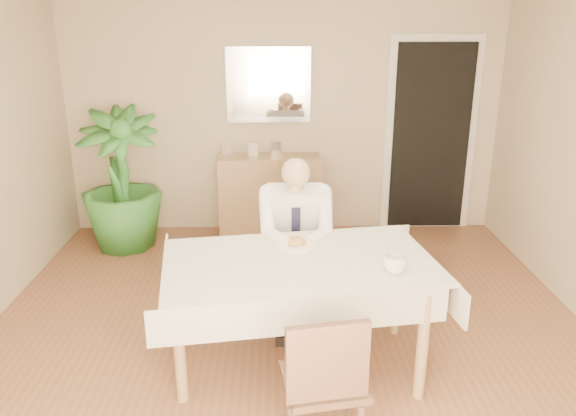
{
  "coord_description": "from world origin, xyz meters",
  "views": [
    {
      "loc": [
        -0.08,
        -3.34,
        2.21
      ],
      "look_at": [
        0.0,
        0.35,
        0.95
      ],
      "focal_mm": 35.0,
      "sensor_mm": 36.0,
      "label": 1
    }
  ],
  "objects_px": {
    "chair_near": "(325,380)",
    "coffee_mug": "(395,264)",
    "potted_palm": "(120,180)",
    "chair_far": "(295,240)",
    "dining_table": "(299,273)",
    "seated_man": "(296,235)",
    "sideboard": "(269,195)"
  },
  "relations": [
    {
      "from": "chair_near",
      "to": "coffee_mug",
      "type": "distance_m",
      "value": 0.88
    },
    {
      "from": "chair_near",
      "to": "potted_palm",
      "type": "distance_m",
      "value": 3.43
    },
    {
      "from": "chair_near",
      "to": "potted_palm",
      "type": "xyz_separation_m",
      "value": [
        -1.76,
        2.93,
        0.22
      ]
    },
    {
      "from": "chair_near",
      "to": "coffee_mug",
      "type": "xyz_separation_m",
      "value": [
        0.47,
        0.67,
        0.32
      ]
    },
    {
      "from": "chair_far",
      "to": "potted_palm",
      "type": "bearing_deg",
      "value": 148.68
    },
    {
      "from": "chair_near",
      "to": "coffee_mug",
      "type": "relative_size",
      "value": 6.3
    },
    {
      "from": "potted_palm",
      "to": "dining_table",
      "type": "bearing_deg",
      "value": -51.22
    },
    {
      "from": "chair_near",
      "to": "coffee_mug",
      "type": "height_order",
      "value": "same"
    },
    {
      "from": "chair_far",
      "to": "seated_man",
      "type": "bearing_deg",
      "value": -85.8
    },
    {
      "from": "seated_man",
      "to": "potted_palm",
      "type": "distance_m",
      "value": 2.23
    },
    {
      "from": "dining_table",
      "to": "coffee_mug",
      "type": "relative_size",
      "value": 13.6
    },
    {
      "from": "chair_near",
      "to": "seated_man",
      "type": "height_order",
      "value": "seated_man"
    },
    {
      "from": "chair_near",
      "to": "potted_palm",
      "type": "relative_size",
      "value": 0.62
    },
    {
      "from": "coffee_mug",
      "to": "sideboard",
      "type": "xyz_separation_m",
      "value": [
        -0.78,
        2.6,
        -0.38
      ]
    },
    {
      "from": "chair_near",
      "to": "sideboard",
      "type": "relative_size",
      "value": 0.81
    },
    {
      "from": "potted_palm",
      "to": "sideboard",
      "type": "bearing_deg",
      "value": 13.33
    },
    {
      "from": "chair_near",
      "to": "potted_palm",
      "type": "bearing_deg",
      "value": 111.29
    },
    {
      "from": "chair_far",
      "to": "chair_near",
      "type": "xyz_separation_m",
      "value": [
        0.1,
        -1.74,
        -0.05
      ]
    },
    {
      "from": "chair_near",
      "to": "chair_far",
      "type": "bearing_deg",
      "value": 83.4
    },
    {
      "from": "seated_man",
      "to": "coffee_mug",
      "type": "height_order",
      "value": "seated_man"
    },
    {
      "from": "chair_near",
      "to": "seated_man",
      "type": "distance_m",
      "value": 1.47
    },
    {
      "from": "dining_table",
      "to": "chair_far",
      "type": "xyz_separation_m",
      "value": [
        0.0,
        0.89,
        -0.14
      ]
    },
    {
      "from": "dining_table",
      "to": "sideboard",
      "type": "bearing_deg",
      "value": 86.61
    },
    {
      "from": "dining_table",
      "to": "sideboard",
      "type": "distance_m",
      "value": 2.44
    },
    {
      "from": "chair_far",
      "to": "potted_palm",
      "type": "distance_m",
      "value": 2.06
    },
    {
      "from": "seated_man",
      "to": "chair_near",
      "type": "bearing_deg",
      "value": -86.24
    },
    {
      "from": "coffee_mug",
      "to": "potted_palm",
      "type": "xyz_separation_m",
      "value": [
        -2.23,
        2.26,
        -0.11
      ]
    },
    {
      "from": "dining_table",
      "to": "chair_far",
      "type": "distance_m",
      "value": 0.9
    },
    {
      "from": "chair_far",
      "to": "seated_man",
      "type": "height_order",
      "value": "seated_man"
    },
    {
      "from": "coffee_mug",
      "to": "potted_palm",
      "type": "bearing_deg",
      "value": 134.65
    },
    {
      "from": "dining_table",
      "to": "chair_near",
      "type": "height_order",
      "value": "chair_near"
    },
    {
      "from": "chair_far",
      "to": "chair_near",
      "type": "distance_m",
      "value": 1.75
    }
  ]
}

